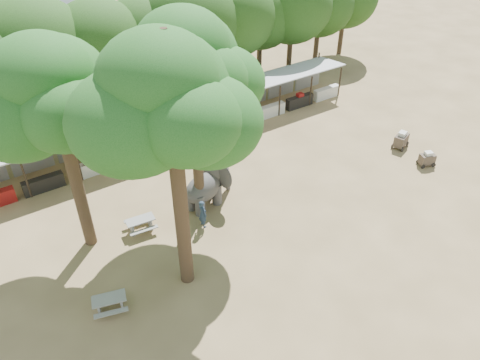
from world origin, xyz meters
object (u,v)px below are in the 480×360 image
yard_tree_back (187,68)px  picnic_table_near (110,302)px  cart_back (401,140)px  yard_tree_center (165,104)px  picnic_table_far (141,223)px  yard_tree_left (50,98)px  cart_front (427,159)px  elephant (208,184)px  handler (203,214)px

yard_tree_back → picnic_table_near: bearing=-149.2°
picnic_table_near → cart_back: cart_back is taller
yard_tree_center → picnic_table_far: yard_tree_center is taller
yard_tree_left → picnic_table_far: yard_tree_left is taller
yard_tree_back → cart_front: bearing=-15.9°
yard_tree_center → elephant: bearing=47.1°
yard_tree_center → cart_front: (17.55, -0.15, -8.71)m
handler → yard_tree_left: bearing=67.9°
handler → cart_front: 15.16m
handler → picnic_table_near: size_ratio=0.96×
yard_tree_back → picnic_table_far: (-3.30, 0.21, -8.05)m
elephant → yard_tree_center: bearing=-148.2°
yard_tree_center → handler: (2.66, 2.68, -8.36)m
elephant → handler: size_ratio=2.10×
handler → cart_front: bearing=-100.6°
yard_tree_back → picnic_table_near: (-6.59, -3.93, -8.06)m
yard_tree_center → picnic_table_far: 9.68m
yard_tree_center → cart_back: size_ratio=8.62×
picnic_table_far → cart_back: (18.17, -1.94, 0.09)m
elephant → cart_back: size_ratio=2.54×
handler → picnic_table_far: (-2.96, 1.52, -0.35)m
cart_back → yard_tree_center: bearing=168.2°
yard_tree_center → picnic_table_far: (-0.30, 4.21, -8.72)m
yard_tree_left → picnic_table_far: size_ratio=6.74×
yard_tree_left → cart_back: (20.88, -2.73, -7.62)m
picnic_table_near → cart_back: size_ratio=1.26×
picnic_table_near → elephant: bearing=44.1°
elephant → picnic_table_near: (-7.55, -4.17, -0.84)m
picnic_table_far → cart_front: size_ratio=1.36×
cart_front → cart_back: (0.33, 2.42, 0.08)m
picnic_table_near → picnic_table_far: 5.28m
yard_tree_back → elephant: 7.29m
picnic_table_near → cart_front: cart_front is taller
handler → cart_back: bearing=-91.4°
elephant → cart_back: elephant is taller
yard_tree_left → cart_back: yard_tree_left is taller
yard_tree_left → cart_back: 22.39m
cart_front → cart_back: cart_back is taller
yard_tree_left → picnic_table_near: bearing=-96.9°
handler → cart_back: 15.23m
elephant → cart_front: (13.60, -4.40, -0.82)m
picnic_table_near → cart_front: 21.14m
elephant → cart_front: elephant is taller
yard_tree_back → cart_front: size_ratio=9.47×
cart_back → yard_tree_back: bearing=154.4°
yard_tree_center → picnic_table_far: size_ratio=7.37×
yard_tree_back → handler: 7.82m
picnic_table_near → cart_back: (21.47, 2.19, 0.10)m
cart_front → cart_back: 2.44m
yard_tree_left → yard_tree_back: yard_tree_back is taller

